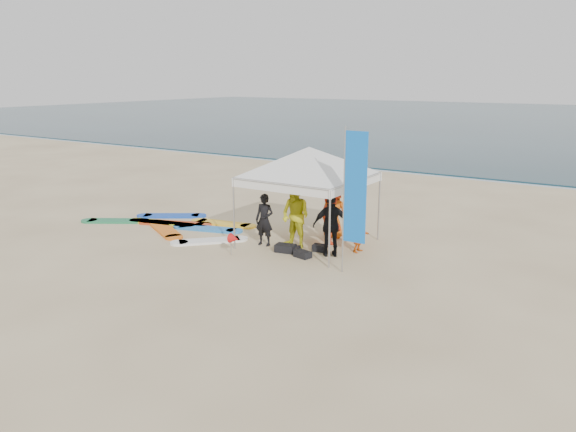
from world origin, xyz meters
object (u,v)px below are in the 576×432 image
(person_black_b, at_px, (331,225))
(feather_flag, at_px, (354,189))
(person_yellow, at_px, (295,216))
(person_orange_b, at_px, (334,212))
(person_black_a, at_px, (264,220))
(person_orange_a, at_px, (331,217))
(surfboard_spread, at_px, (178,225))
(person_seated, at_px, (358,237))
(canopy_tent, at_px, (309,147))
(marker_pennant, at_px, (234,239))

(person_black_b, height_order, feather_flag, feather_flag)
(person_yellow, bearing_deg, feather_flag, -17.61)
(person_black_b, distance_m, person_orange_b, 1.87)
(person_yellow, xyz_separation_m, person_black_b, (1.27, -0.16, -0.07))
(person_black_a, height_order, person_black_b, person_black_b)
(person_orange_a, xyz_separation_m, surfboard_spread, (-5.27, -1.00, -0.80))
(person_yellow, relative_size, person_orange_b, 1.16)
(person_seated, bearing_deg, person_orange_a, 81.02)
(canopy_tent, bearing_deg, person_black_a, -142.28)
(person_seated, height_order, feather_flag, feather_flag)
(canopy_tent, distance_m, marker_pennant, 3.39)
(person_black_a, distance_m, person_yellow, 0.95)
(person_black_a, height_order, surfboard_spread, person_black_a)
(canopy_tent, bearing_deg, person_orange_a, 34.49)
(person_black_b, height_order, surfboard_spread, person_black_b)
(feather_flag, bearing_deg, marker_pennant, -172.84)
(person_orange_a, bearing_deg, surfboard_spread, 47.65)
(person_black_a, distance_m, person_orange_b, 2.27)
(person_orange_b, bearing_deg, feather_flag, 118.19)
(person_orange_b, bearing_deg, person_black_a, 46.01)
(person_yellow, xyz_separation_m, canopy_tent, (0.15, 0.48, 1.95))
(person_orange_b, xyz_separation_m, surfboard_spread, (-5.01, -1.66, -0.78))
(person_black_a, relative_size, surfboard_spread, 0.26)
(person_orange_a, relative_size, surfboard_spread, 0.28)
(person_yellow, height_order, marker_pennant, person_yellow)
(person_orange_a, relative_size, person_orange_b, 1.03)
(person_orange_a, relative_size, canopy_tent, 0.38)
(person_orange_a, xyz_separation_m, canopy_tent, (-0.55, -0.38, 2.06))
(person_black_a, xyz_separation_m, surfboard_spread, (-3.68, 0.18, -0.74))
(person_orange_b, distance_m, surfboard_spread, 5.33)
(person_black_b, distance_m, marker_pennant, 2.72)
(feather_flag, bearing_deg, person_seated, 111.51)
(person_orange_a, xyz_separation_m, person_seated, (1.03, -0.27, -0.39))
(person_yellow, height_order, canopy_tent, canopy_tent)
(person_black_b, relative_size, feather_flag, 0.47)
(person_orange_a, bearing_deg, person_yellow, 87.51)
(person_yellow, xyz_separation_m, feather_flag, (2.44, -1.19, 1.24))
(person_black_b, bearing_deg, person_orange_b, -98.51)
(person_black_a, distance_m, surfboard_spread, 3.76)
(person_black_a, height_order, person_orange_b, person_orange_b)
(feather_flag, distance_m, surfboard_spread, 7.40)
(person_black_a, height_order, marker_pennant, person_black_a)
(person_black_b, xyz_separation_m, person_orange_b, (-0.82, 1.68, -0.06))
(canopy_tent, relative_size, marker_pennant, 6.92)
(person_black_b, height_order, person_orange_b, person_black_b)
(person_orange_b, bearing_deg, person_seated, 136.15)
(person_orange_a, relative_size, marker_pennant, 2.63)
(person_orange_b, bearing_deg, person_orange_a, 103.39)
(person_orange_a, bearing_deg, person_black_b, 155.93)
(marker_pennant, bearing_deg, feather_flag, 7.16)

